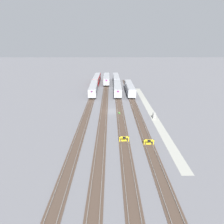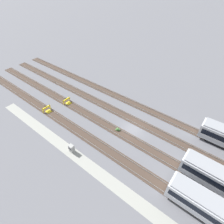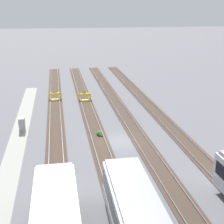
% 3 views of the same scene
% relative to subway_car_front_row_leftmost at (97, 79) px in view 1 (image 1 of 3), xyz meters
% --- Properties ---
extents(ground_plane, '(400.00, 400.00, 0.00)m').
position_rel_subway_car_front_row_leftmost_xyz_m(ground_plane, '(-38.65, -7.17, -2.04)').
color(ground_plane, slate).
extents(service_walkway, '(54.00, 2.00, 0.01)m').
position_rel_subway_car_front_row_leftmost_xyz_m(service_walkway, '(-38.65, -18.61, -2.04)').
color(service_walkway, '#9E9E93').
rests_on(service_walkway, ground).
extents(rail_track_nearest, '(90.00, 2.23, 0.21)m').
position_rel_subway_car_front_row_leftmost_xyz_m(rail_track_nearest, '(-38.65, -14.32, -2.00)').
color(rail_track_nearest, '#47382D').
rests_on(rail_track_nearest, ground).
extents(rail_track_near_inner, '(90.00, 2.24, 0.21)m').
position_rel_subway_car_front_row_leftmost_xyz_m(rail_track_near_inner, '(-38.65, -9.55, -2.00)').
color(rail_track_near_inner, '#47382D').
rests_on(rail_track_near_inner, ground).
extents(rail_track_middle, '(90.00, 2.24, 0.21)m').
position_rel_subway_car_front_row_leftmost_xyz_m(rail_track_middle, '(-38.65, -4.79, -2.00)').
color(rail_track_middle, '#47382D').
rests_on(rail_track_middle, ground).
extents(rail_track_far_inner, '(90.00, 2.23, 0.21)m').
position_rel_subway_car_front_row_leftmost_xyz_m(rail_track_far_inner, '(-38.65, -0.02, -2.00)').
color(rail_track_far_inner, '#47382D').
rests_on(rail_track_far_inner, ground).
extents(subway_car_front_row_leftmost, '(18.02, 2.97, 3.70)m').
position_rel_subway_car_front_row_leftmost_xyz_m(subway_car_front_row_leftmost, '(0.00, 0.00, 0.00)').
color(subway_car_front_row_leftmost, '#B71414').
rests_on(subway_car_front_row_leftmost, ground).
extents(subway_car_front_row_left_inner, '(18.03, 3.06, 3.70)m').
position_rel_subway_car_front_row_leftmost_xyz_m(subway_car_front_row_left_inner, '(0.24, -4.78, 0.00)').
color(subway_car_front_row_left_inner, silver).
rests_on(subway_car_front_row_left_inner, ground).
extents(subway_car_front_row_centre, '(18.04, 3.08, 3.70)m').
position_rel_subway_car_front_row_leftmost_xyz_m(subway_car_front_row_centre, '(-18.86, -9.50, 0.00)').
color(subway_car_front_row_centre, silver).
rests_on(subway_car_front_row_centre, ground).
extents(subway_car_front_row_right_inner, '(18.06, 3.27, 3.70)m').
position_rel_subway_car_front_row_leftmost_xyz_m(subway_car_front_row_right_inner, '(-18.86, -0.04, 0.00)').
color(subway_car_front_row_right_inner, silver).
rests_on(subway_car_front_row_right_inner, ground).
extents(subway_car_front_row_rightmost, '(18.03, 3.05, 3.70)m').
position_rel_subway_car_front_row_leftmost_xyz_m(subway_car_front_row_rightmost, '(0.20, -9.53, 0.00)').
color(subway_car_front_row_rightmost, silver).
rests_on(subway_car_front_row_rightmost, ground).
extents(subway_car_back_row_leftmost, '(18.01, 2.92, 3.70)m').
position_rel_subway_car_front_row_leftmost_xyz_m(subway_car_back_row_leftmost, '(-18.86, -14.33, 0.00)').
color(subway_car_back_row_leftmost, silver).
rests_on(subway_car_back_row_leftmost, ground).
extents(bumper_stop_nearest_track, '(1.37, 2.01, 1.22)m').
position_rel_subway_car_front_row_leftmost_xyz_m(bumper_stop_nearest_track, '(-56.73, -14.33, -1.53)').
color(bumper_stop_nearest_track, yellow).
rests_on(bumper_stop_nearest_track, ground).
extents(bumper_stop_near_inner_track, '(1.37, 2.01, 1.22)m').
position_rel_subway_car_front_row_leftmost_xyz_m(bumper_stop_near_inner_track, '(-55.50, -9.55, -1.53)').
color(bumper_stop_near_inner_track, yellow).
rests_on(bumper_stop_near_inner_track, ground).
extents(electrical_cabinet, '(0.90, 0.73, 1.60)m').
position_rel_subway_car_front_row_leftmost_xyz_m(electrical_cabinet, '(-44.13, -18.36, -1.24)').
color(electrical_cabinet, '#9E9E99').
rests_on(electrical_cabinet, ground).
extents(weed_clump, '(0.92, 0.70, 0.64)m').
position_rel_subway_car_front_row_leftmost_xyz_m(weed_clump, '(-40.78, -9.23, -1.80)').
color(weed_clump, '#4C7F3D').
rests_on(weed_clump, ground).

